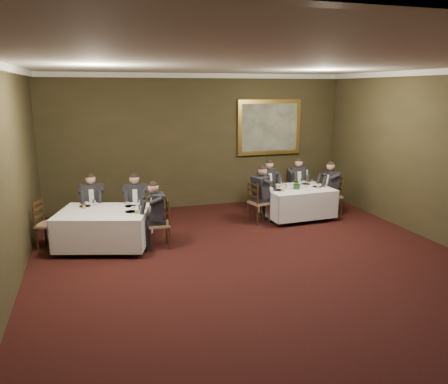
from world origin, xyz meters
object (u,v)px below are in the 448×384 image
diner_main_backright (296,190)px  centerpiece (297,183)px  chair_sec_backleft (94,221)px  candlestick (307,180)px  chair_main_backright (296,198)px  chair_main_endright (332,203)px  table_main (297,200)px  diner_main_backleft (267,192)px  diner_main_endright (332,195)px  table_second (104,226)px  chair_main_backleft (266,201)px  diner_sec_endright (159,223)px  diner_main_endleft (259,201)px  diner_sec_backleft (93,211)px  diner_sec_backright (136,211)px  chair_sec_backright (136,221)px  chair_sec_endleft (49,234)px  chair_sec_endright (160,234)px  painting (269,127)px  chair_main_endleft (259,211)px

diner_main_backright → centerpiece: 1.11m
chair_sec_backleft → candlestick: size_ratio=2.25×
chair_main_backright → chair_main_endright: (0.62, -0.80, 0.00)m
table_main → candlestick: candlestick is taller
diner_main_backleft → diner_main_endright: size_ratio=1.00×
table_second → chair_main_backleft: chair_main_backleft is taller
chair_sec_backleft → candlestick: (5.05, -0.24, 0.64)m
diner_sec_endright → table_second: bearing=76.2°
diner_main_backright → diner_main_endleft: 1.65m
table_main → chair_main_backright: size_ratio=1.67×
candlestick → diner_sec_backleft: bearing=177.5°
diner_main_endleft → diner_sec_backright: size_ratio=1.00×
diner_main_backleft → chair_main_endright: size_ratio=1.35×
diner_main_endleft → diner_sec_backleft: size_ratio=1.00×
centerpiece → diner_main_endright: bearing=7.6°
diner_main_backright → centerpiece: diner_main_backright is taller
chair_main_endright → chair_sec_backright: 4.91m
diner_main_endleft → chair_sec_endleft: 4.66m
chair_sec_backleft → chair_sec_endleft: (-0.86, -0.68, 0.00)m
table_second → diner_main_backleft: (4.13, 1.52, 0.06)m
diner_sec_backleft → diner_sec_backright: 0.94m
table_second → chair_sec_endleft: 1.12m
chair_sec_backright → chair_sec_endright: size_ratio=1.00×
diner_main_endright → candlestick: bearing=99.8°
diner_main_endleft → chair_sec_backright: 2.89m
table_second → painting: painting is taller
chair_main_endright → diner_main_endright: size_ratio=0.74×
chair_main_backleft → painting: bearing=-130.5°
chair_main_backright → centerpiece: centerpiece is taller
diner_sec_backright → chair_sec_endright: (0.36, -1.03, -0.23)m
diner_sec_endright → diner_sec_backright: bearing=21.4°
chair_sec_endright → painting: bearing=-48.1°
chair_main_endright → candlestick: bearing=99.7°
chair_main_endright → chair_sec_backright: bearing=99.4°
table_second → chair_sec_endleft: (-1.06, 0.32, -0.17)m
centerpiece → painting: (0.05, 1.93, 1.16)m
table_second → chair_sec_backright: (0.70, 0.72, -0.17)m
diner_sec_backleft → chair_main_backleft: bearing=-169.6°
diner_sec_endright → candlestick: (3.81, 1.07, 0.42)m
chair_sec_backright → diner_main_endleft: bearing=-175.1°
chair_sec_endright → chair_sec_backleft: bearing=46.6°
table_main → chair_sec_backleft: chair_sec_backleft is taller
diner_sec_backleft → centerpiece: (4.73, -0.35, 0.41)m
diner_main_endright → chair_sec_endleft: size_ratio=1.35×
diner_main_backleft → chair_main_backright: size_ratio=1.35×
table_second → diner_sec_backright: bearing=45.4°
chair_sec_endleft → centerpiece: size_ratio=3.24×
diner_main_endleft → diner_sec_endright: (-2.54, -0.99, 0.00)m
chair_sec_backright → chair_main_endright: bearing=-173.7°
diner_sec_backleft → chair_main_endleft: bearing=178.5°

